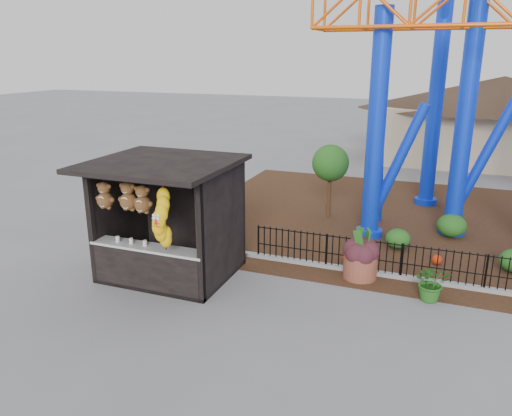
% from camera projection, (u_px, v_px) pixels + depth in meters
% --- Properties ---
extents(ground, '(120.00, 120.00, 0.00)m').
position_uv_depth(ground, '(261.00, 313.00, 11.39)').
color(ground, slate).
rests_on(ground, ground).
extents(mulch_bed, '(18.00, 12.00, 0.02)m').
position_uv_depth(mulch_bed, '(451.00, 226.00, 17.14)').
color(mulch_bed, '#331E11').
rests_on(mulch_bed, ground).
extents(curb, '(18.00, 0.18, 0.12)m').
position_uv_depth(curb, '(449.00, 284.00, 12.67)').
color(curb, gray).
rests_on(curb, ground).
extents(prize_booth, '(3.50, 3.40, 3.12)m').
position_uv_depth(prize_booth, '(165.00, 223.00, 12.79)').
color(prize_booth, black).
rests_on(prize_booth, ground).
extents(picket_fence, '(12.20, 0.06, 1.00)m').
position_uv_depth(picket_fence, '(490.00, 274.00, 12.23)').
color(picket_fence, black).
rests_on(picket_fence, ground).
extents(terracotta_planter, '(1.13, 1.13, 0.64)m').
position_uv_depth(terracotta_planter, '(360.00, 267.00, 13.09)').
color(terracotta_planter, brown).
rests_on(terracotta_planter, ground).
extents(planter_foliage, '(0.70, 0.70, 0.64)m').
position_uv_depth(planter_foliage, '(362.00, 244.00, 12.90)').
color(planter_foliage, '#39161D').
rests_on(planter_foliage, terracotta_planter).
extents(potted_plant, '(0.99, 0.91, 0.94)m').
position_uv_depth(potted_plant, '(432.00, 282.00, 11.84)').
color(potted_plant, '#2E5719').
rests_on(potted_plant, ground).
extents(landscaping, '(7.87, 3.90, 0.74)m').
position_uv_depth(landscaping, '(480.00, 243.00, 14.74)').
color(landscaping, '#205118').
rests_on(landscaping, mulch_bed).
extents(pavilion, '(15.00, 15.00, 4.80)m').
position_uv_depth(pavilion, '(501.00, 106.00, 26.25)').
color(pavilion, '#BFAD8C').
rests_on(pavilion, ground).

